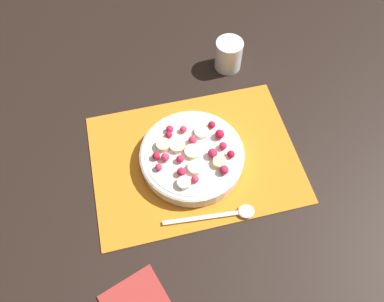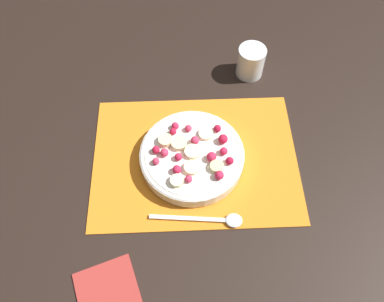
# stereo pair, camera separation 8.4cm
# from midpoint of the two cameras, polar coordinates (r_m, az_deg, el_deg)

# --- Properties ---
(ground_plane) EXTENTS (3.00, 3.00, 0.00)m
(ground_plane) POSITION_cam_midpoint_polar(r_m,az_deg,el_deg) (0.88, -2.31, -1.41)
(ground_plane) COLOR black
(placemat) EXTENTS (0.48, 0.35, 0.01)m
(placemat) POSITION_cam_midpoint_polar(r_m,az_deg,el_deg) (0.88, -2.31, -1.32)
(placemat) COLOR orange
(placemat) RESTS_ON ground_plane
(fruit_bowl) EXTENTS (0.24, 0.24, 0.06)m
(fruit_bowl) POSITION_cam_midpoint_polar(r_m,az_deg,el_deg) (0.85, -2.79, -0.94)
(fruit_bowl) COLOR silver
(fruit_bowl) RESTS_ON placemat
(spoon) EXTENTS (0.20, 0.04, 0.01)m
(spoon) POSITION_cam_midpoint_polar(r_m,az_deg,el_deg) (0.81, 2.63, -9.83)
(spoon) COLOR silver
(spoon) RESTS_ON placemat
(drinking_glass) EXTENTS (0.07, 0.07, 0.08)m
(drinking_glass) POSITION_cam_midpoint_polar(r_m,az_deg,el_deg) (1.03, 3.22, 14.26)
(drinking_glass) COLOR white
(drinking_glass) RESTS_ON ground_plane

